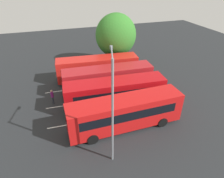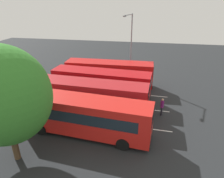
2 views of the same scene
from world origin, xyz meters
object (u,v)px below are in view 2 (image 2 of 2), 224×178
bus_center_left (92,96)px  street_lamp (131,43)px  pedestrian (162,105)px  depot_tree (3,96)px  bus_far_right (109,73)px  bus_center_right (101,83)px  bus_far_left (85,115)px

bus_center_left → street_lamp: 10.94m
street_lamp → pedestrian: bearing=39.7°
bus_center_left → pedestrian: bus_center_left is taller
depot_tree → bus_center_left: bearing=64.1°
bus_far_right → street_lamp: size_ratio=1.26×
bus_center_right → pedestrian: bus_center_right is taller
bus_far_left → bus_far_right: same height
pedestrian → depot_tree: (-10.37, -7.93, 3.90)m
bus_center_left → depot_tree: size_ratio=1.36×
pedestrian → street_lamp: (-4.16, 9.41, 3.98)m
pedestrian → street_lamp: bearing=-81.1°
bus_center_right → pedestrian: size_ratio=6.16×
bus_center_left → pedestrian: bearing=8.6°
bus_far_left → bus_center_left: size_ratio=1.01×
street_lamp → bus_far_left: bearing=6.4°
pedestrian → street_lamp: 11.03m
bus_far_left → bus_center_right: (-0.23, 6.91, 0.00)m
street_lamp → depot_tree: 18.41m
pedestrian → depot_tree: 13.62m
bus_far_right → depot_tree: size_ratio=1.35×
street_lamp → depot_tree: size_ratio=1.07×
bus_center_right → street_lamp: 7.88m
bus_center_left → bus_center_right: same height
bus_center_left → pedestrian: (6.85, 0.68, -0.72)m
bus_far_left → bus_far_right: size_ratio=1.01×
bus_far_left → bus_center_right: 6.91m
bus_center_left → bus_center_right: 3.37m
bus_center_left → bus_center_right: bearing=89.5°
bus_center_right → street_lamp: bearing=73.7°
depot_tree → bus_center_right: bearing=70.7°
bus_far_left → street_lamp: (2.26, 13.64, 3.27)m
bus_far_left → street_lamp: 14.21m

